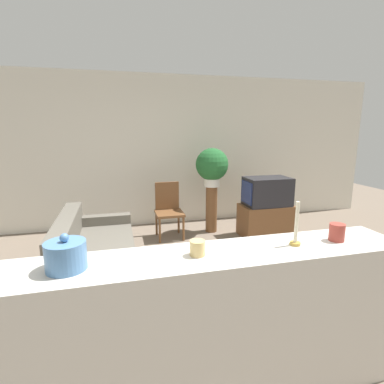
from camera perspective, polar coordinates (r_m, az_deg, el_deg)
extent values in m
plane|color=#756656|center=(2.75, 1.48, -27.78)|extent=(14.00, 14.00, 0.00)
cube|color=silver|center=(5.51, -8.28, 7.60)|extent=(9.00, 0.06, 2.70)
cube|color=#605B51|center=(3.88, -17.41, -12.08)|extent=(0.86, 1.61, 0.42)
cube|color=#605B51|center=(3.79, -22.80, -7.04)|extent=(0.20, 1.61, 0.33)
cube|color=#605B51|center=(3.20, -18.13, -16.21)|extent=(0.86, 0.16, 0.55)
cube|color=#605B51|center=(4.53, -17.02, -7.66)|extent=(0.86, 0.16, 0.55)
cube|color=brown|center=(5.18, 13.86, -5.21)|extent=(0.85, 0.49, 0.52)
cube|color=#232328|center=(5.06, 14.14, 0.12)|extent=(0.72, 0.47, 0.46)
cube|color=navy|center=(4.90, 10.38, -0.10)|extent=(0.02, 0.38, 0.36)
cube|color=brown|center=(4.87, -4.32, -4.08)|extent=(0.44, 0.44, 0.04)
cube|color=brown|center=(5.00, -4.77, -0.69)|extent=(0.40, 0.04, 0.46)
cylinder|color=brown|center=(4.73, -6.16, -7.36)|extent=(0.04, 0.04, 0.39)
cylinder|color=brown|center=(4.80, -1.63, -7.03)|extent=(0.04, 0.04, 0.39)
cylinder|color=brown|center=(5.09, -6.78, -5.98)|extent=(0.04, 0.04, 0.39)
cylinder|color=brown|center=(5.15, -2.56, -5.69)|extent=(0.04, 0.04, 0.39)
cylinder|color=brown|center=(5.18, 3.72, -3.26)|extent=(0.20, 0.20, 0.80)
cylinder|color=white|center=(5.08, 3.79, 1.85)|extent=(0.26, 0.26, 0.14)
sphere|color=#23602D|center=(5.04, 3.83, 5.26)|extent=(0.55, 0.55, 0.55)
cube|color=beige|center=(2.13, 4.79, -24.01)|extent=(2.53, 0.44, 1.01)
cylinder|color=#4C7AAD|center=(1.78, -22.89, -11.11)|extent=(0.22, 0.22, 0.16)
sphere|color=#4C7AAD|center=(1.75, -23.16, -8.01)|extent=(0.05, 0.05, 0.05)
cylinder|color=tan|center=(1.83, 1.04, -10.63)|extent=(0.09, 0.09, 0.09)
cylinder|color=#B7933D|center=(2.11, 19.02, -9.26)|extent=(0.07, 0.07, 0.02)
cylinder|color=beige|center=(2.06, 19.30, -5.44)|extent=(0.02, 0.02, 0.27)
cylinder|color=#99382D|center=(2.28, 25.88, -6.92)|extent=(0.10, 0.10, 0.12)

